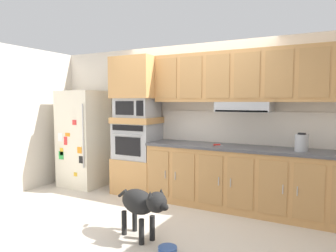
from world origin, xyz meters
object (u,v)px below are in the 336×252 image
microwave (137,108)px  screwdriver (217,145)px  dog (142,204)px  dog_food_bowl (168,250)px  electric_kettle (302,143)px  refrigerator (84,138)px  built_in_oven (137,141)px

microwave → screwdriver: 1.54m
dog → dog_food_bowl: size_ratio=4.33×
electric_kettle → dog: 2.20m
microwave → screwdriver: microwave is taller
electric_kettle → dog_food_bowl: electric_kettle is taller
refrigerator → built_in_oven: refrigerator is taller
built_in_oven → microwave: (0.00, -0.00, 0.56)m
built_in_oven → screwdriver: (1.45, -0.09, 0.03)m
built_in_oven → microwave: 0.56m
screwdriver → refrigerator: bearing=179.4°
refrigerator → dog_food_bowl: refrigerator is taller
built_in_oven → dog_food_bowl: bearing=-48.7°
refrigerator → dog: (2.19, -1.44, -0.46)m
refrigerator → electric_kettle: (3.72, 0.02, 0.15)m
refrigerator → built_in_oven: 1.15m
dog → refrigerator: bearing=166.9°
built_in_oven → screwdriver: bearing=-3.7°
built_in_oven → microwave: microwave is taller
refrigerator → screwdriver: refrigerator is taller
screwdriver → dog: 1.56m
built_in_oven → dog_food_bowl: size_ratio=3.50×
screwdriver → dog: bearing=-105.9°
built_in_oven → dog_food_bowl: (1.44, -1.64, -0.87)m
screwdriver → dog_food_bowl: bearing=-90.1°
refrigerator → microwave: size_ratio=2.73×
built_in_oven → electric_kettle: (2.58, -0.05, 0.13)m
screwdriver → dog: (-0.40, -1.41, -0.52)m
dog_food_bowl → built_in_oven: bearing=131.3°
refrigerator → dog_food_bowl: (2.59, -1.57, -0.85)m
dog → electric_kettle: bearing=63.8°
dog → built_in_oven: bearing=144.9°
screwdriver → built_in_oven: bearing=176.3°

